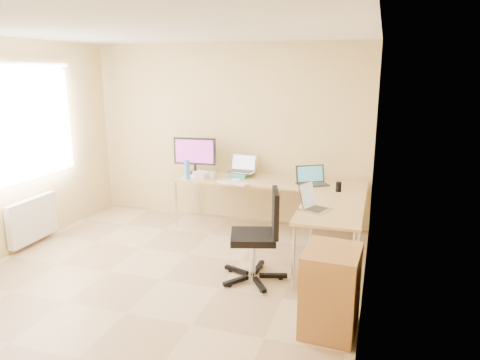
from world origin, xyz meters
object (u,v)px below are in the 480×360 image
(monitor, at_px, (195,156))
(laptop_return, at_px, (316,200))
(mug, at_px, (212,175))
(cabinet, at_px, (331,292))
(laptop_black, at_px, (313,176))
(keyboard, at_px, (233,182))
(desk_main, at_px, (268,206))
(desk_return, at_px, (330,238))
(office_chair, at_px, (253,236))
(water_bottle, at_px, (187,170))
(laptop_center, at_px, (241,164))
(desk_fan, at_px, (199,162))

(monitor, distance_m, laptop_return, 2.30)
(mug, distance_m, cabinet, 2.87)
(laptop_black, bearing_deg, monitor, 145.00)
(keyboard, height_order, cabinet, keyboard)
(desk_main, xyz_separation_m, desk_return, (0.98, -1.00, 0.00))
(monitor, distance_m, laptop_black, 1.76)
(monitor, height_order, keyboard, monitor)
(monitor, relative_size, office_chair, 0.62)
(water_bottle, xyz_separation_m, office_chair, (1.32, -1.25, -0.37))
(laptop_center, bearing_deg, mug, -135.03)
(desk_return, xyz_separation_m, water_bottle, (-2.07, 0.72, 0.50))
(keyboard, bearing_deg, office_chair, -41.86)
(desk_main, xyz_separation_m, office_chair, (0.22, -1.53, 0.13))
(monitor, xyz_separation_m, water_bottle, (0.03, -0.35, -0.13))
(monitor, bearing_deg, cabinet, -50.81)
(water_bottle, xyz_separation_m, laptop_return, (1.92, -0.87, -0.03))
(desk_fan, bearing_deg, laptop_black, -9.28)
(desk_main, height_order, desk_return, same)
(laptop_center, relative_size, office_chair, 0.38)
(monitor, distance_m, mug, 0.47)
(keyboard, xyz_separation_m, laptop_return, (1.24, -0.85, 0.10))
(desk_return, height_order, keyboard, keyboard)
(cabinet, bearing_deg, water_bottle, 141.66)
(laptop_black, height_order, office_chair, office_chair)
(desk_main, distance_m, cabinet, 2.52)
(laptop_black, xyz_separation_m, laptop_return, (0.20, -1.09, -0.01))
(water_bottle, bearing_deg, keyboard, -1.20)
(office_chair, bearing_deg, desk_return, 18.43)
(desk_main, relative_size, cabinet, 3.41)
(laptop_center, bearing_deg, laptop_return, -42.76)
(monitor, height_order, mug, monitor)
(laptop_center, bearing_deg, desk_fan, 178.92)
(water_bottle, relative_size, laptop_return, 0.83)
(desk_return, distance_m, laptop_return, 0.52)
(desk_main, height_order, mug, mug)
(keyboard, xyz_separation_m, water_bottle, (-0.68, 0.01, 0.13))
(desk_main, distance_m, laptop_return, 1.49)
(water_bottle, height_order, office_chair, same)
(keyboard, relative_size, desk_fan, 1.64)
(desk_return, distance_m, mug, 1.99)
(keyboard, relative_size, laptop_return, 1.42)
(desk_main, xyz_separation_m, laptop_black, (0.62, -0.06, 0.49))
(laptop_black, distance_m, desk_fan, 1.77)
(monitor, xyz_separation_m, keyboard, (0.71, -0.36, -0.26))
(desk_return, relative_size, laptop_center, 3.39)
(laptop_black, xyz_separation_m, water_bottle, (-1.72, -0.22, 0.01))
(laptop_center, height_order, keyboard, laptop_center)
(desk_main, relative_size, laptop_black, 6.64)
(mug, bearing_deg, water_bottle, -157.91)
(water_bottle, height_order, cabinet, water_bottle)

